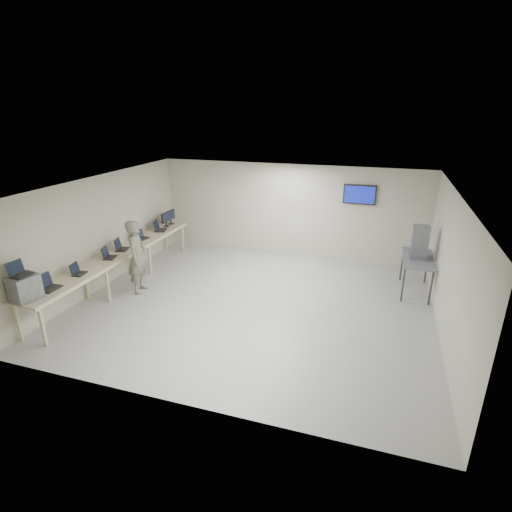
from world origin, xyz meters
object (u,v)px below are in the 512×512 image
(equipment_box, at_px, (25,288))
(side_table, at_px, (418,260))
(workbench, at_px, (119,255))
(soldier, at_px, (137,257))

(equipment_box, bearing_deg, side_table, 44.60)
(workbench, height_order, soldier, soldier)
(equipment_box, height_order, soldier, soldier)
(workbench, xyz_separation_m, side_table, (7.19, 1.90, 0.01))
(equipment_box, bearing_deg, soldier, 86.30)
(side_table, bearing_deg, workbench, -165.17)
(workbench, distance_m, equipment_box, 2.77)
(workbench, height_order, side_table, side_table)
(soldier, bearing_deg, equipment_box, 150.43)
(equipment_box, distance_m, side_table, 8.62)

